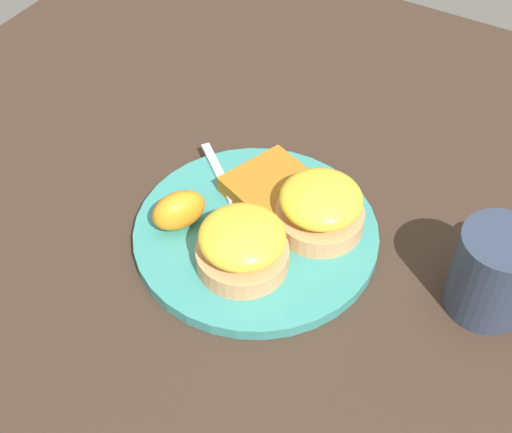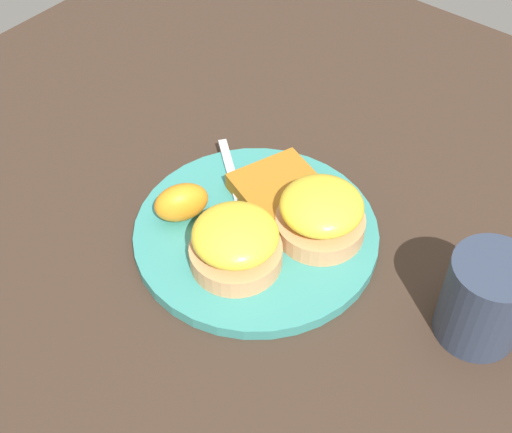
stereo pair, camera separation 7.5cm
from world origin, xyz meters
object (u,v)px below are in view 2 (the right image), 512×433
at_px(sandwich_benedict_left, 236,243).
at_px(hashbrown_patty, 280,191).
at_px(fork, 240,205).
at_px(orange_wedge, 181,202).
at_px(cup, 485,298).
at_px(sandwich_benedict_right, 321,214).

distance_m(sandwich_benedict_left, hashbrown_patty, 0.11).
bearing_deg(fork, orange_wedge, 142.74).
height_order(sandwich_benedict_left, cup, cup).
relative_size(sandwich_benedict_right, orange_wedge, 1.60).
distance_m(hashbrown_patty, cup, 0.25).
bearing_deg(sandwich_benedict_right, orange_wedge, 119.83).
xyz_separation_m(hashbrown_patty, orange_wedge, (-0.09, 0.06, 0.01)).
height_order(orange_wedge, fork, orange_wedge).
bearing_deg(orange_wedge, cup, -76.05).
bearing_deg(sandwich_benedict_right, fork, 104.40).
xyz_separation_m(hashbrown_patty, cup, (-0.01, -0.25, 0.02)).
distance_m(sandwich_benedict_right, orange_wedge, 0.15).
bearing_deg(orange_wedge, sandwich_benedict_right, -60.17).
height_order(sandwich_benedict_left, sandwich_benedict_right, same).
height_order(hashbrown_patty, orange_wedge, orange_wedge).
relative_size(orange_wedge, cup, 0.54).
distance_m(sandwich_benedict_left, cup, 0.25).
relative_size(orange_wedge, fork, 0.37).
xyz_separation_m(sandwich_benedict_right, orange_wedge, (-0.07, 0.13, -0.01)).
distance_m(orange_wedge, fork, 0.07).
bearing_deg(sandwich_benedict_left, hashbrown_patty, 12.07).
bearing_deg(sandwich_benedict_left, fork, 36.85).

